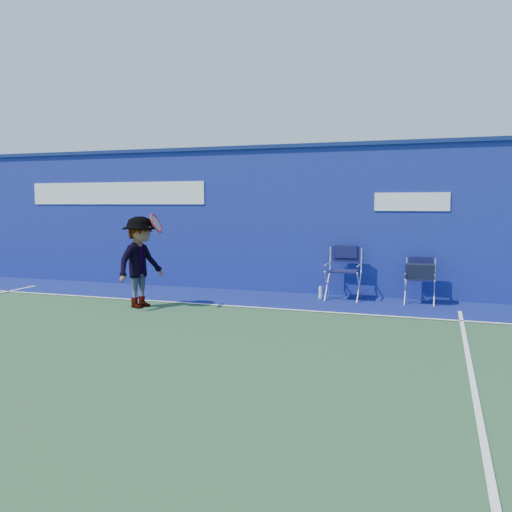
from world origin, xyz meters
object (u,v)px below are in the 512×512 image
(directors_chair_right, at_px, (420,285))
(tennis_player, at_px, (141,262))
(water_bottle, at_px, (321,293))
(directors_chair_left, at_px, (343,282))

(directors_chair_right, relative_size, tennis_player, 0.51)
(directors_chair_right, height_order, water_bottle, directors_chair_right)
(directors_chair_left, distance_m, water_bottle, 0.49)
(water_bottle, bearing_deg, directors_chair_right, 0.97)
(water_bottle, bearing_deg, tennis_player, -146.78)
(directors_chair_left, xyz_separation_m, tennis_player, (-3.33, -1.93, 0.48))
(directors_chair_left, xyz_separation_m, water_bottle, (-0.44, -0.03, -0.22))
(tennis_player, bearing_deg, directors_chair_right, 22.03)
(tennis_player, bearing_deg, water_bottle, 33.22)
(directors_chair_left, distance_m, directors_chair_right, 1.43)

